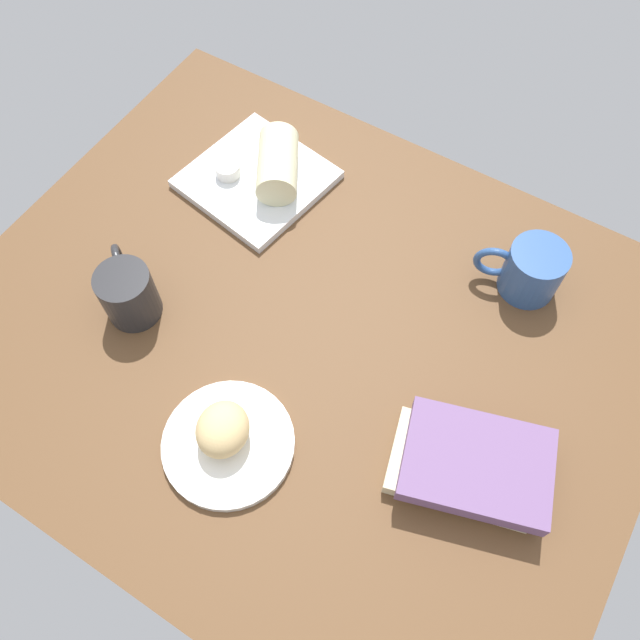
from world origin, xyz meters
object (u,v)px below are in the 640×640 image
at_px(round_plate, 228,444).
at_px(coffee_mug, 128,292).
at_px(scone_pastry, 222,429).
at_px(breakfast_wrap, 278,164).
at_px(second_mug, 531,270).
at_px(square_plate, 257,179).
at_px(book_stack, 471,466).
at_px(sauce_cup, 228,169).

relative_size(round_plate, coffee_mug, 1.59).
height_order(scone_pastry, breakfast_wrap, breakfast_wrap).
xyz_separation_m(round_plate, scone_pastry, (0.01, -0.01, 0.04)).
relative_size(breakfast_wrap, second_mug, 0.95).
xyz_separation_m(scone_pastry, square_plate, (0.24, -0.43, -0.04)).
bearing_deg(coffee_mug, scone_pastry, 157.74).
bearing_deg(breakfast_wrap, book_stack, 118.60).
xyz_separation_m(square_plate, coffee_mug, (0.02, 0.32, 0.04)).
distance_m(coffee_mug, second_mug, 0.64).
bearing_deg(round_plate, sauce_cup, -54.76).
distance_m(book_stack, second_mug, 0.34).
distance_m(scone_pastry, breakfast_wrap, 0.49).
height_order(round_plate, second_mug, second_mug).
xyz_separation_m(round_plate, book_stack, (-0.31, -0.15, 0.02)).
bearing_deg(coffee_mug, square_plate, -93.50).
xyz_separation_m(book_stack, coffee_mug, (0.58, 0.04, 0.02)).
height_order(square_plate, second_mug, second_mug).
bearing_deg(second_mug, breakfast_wrap, 3.50).
bearing_deg(square_plate, second_mug, -174.70).
relative_size(round_plate, square_plate, 0.85).
height_order(coffee_mug, second_mug, coffee_mug).
bearing_deg(round_plate, second_mug, -118.23).
bearing_deg(scone_pastry, square_plate, -61.18).
bearing_deg(round_plate, scone_pastry, -29.48).
distance_m(scone_pastry, book_stack, 0.35).
xyz_separation_m(breakfast_wrap, book_stack, (-0.52, 0.31, -0.02)).
height_order(square_plate, sauce_cup, sauce_cup).
distance_m(breakfast_wrap, book_stack, 0.60).
xyz_separation_m(breakfast_wrap, coffee_mug, (0.06, 0.34, -0.00)).
distance_m(round_plate, coffee_mug, 0.29).
bearing_deg(sauce_cup, scone_pastry, 124.73).
xyz_separation_m(square_plate, breakfast_wrap, (-0.04, -0.02, 0.04)).
relative_size(scone_pastry, breakfast_wrap, 0.63).
relative_size(square_plate, sauce_cup, 5.07).
bearing_deg(book_stack, sauce_cup, -23.80).
height_order(sauce_cup, breakfast_wrap, breakfast_wrap).
xyz_separation_m(round_plate, square_plate, (0.24, -0.43, 0.00)).
bearing_deg(square_plate, sauce_cup, 26.37).
xyz_separation_m(scone_pastry, breakfast_wrap, (0.20, -0.45, 0.01)).
height_order(round_plate, coffee_mug, coffee_mug).
bearing_deg(sauce_cup, coffee_mug, 94.89).
relative_size(round_plate, sauce_cup, 4.33).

